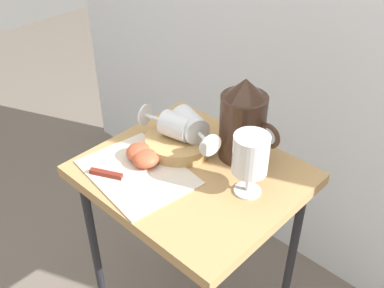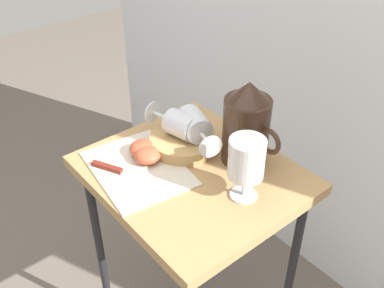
{
  "view_description": "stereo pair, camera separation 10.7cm",
  "coord_description": "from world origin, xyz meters",
  "px_view_note": "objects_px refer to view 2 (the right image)",
  "views": [
    {
      "loc": [
        0.6,
        -0.63,
        1.41
      ],
      "look_at": [
        0.0,
        0.0,
        0.79
      ],
      "focal_mm": 42.18,
      "sensor_mm": 36.0,
      "label": 1
    },
    {
      "loc": [
        0.67,
        -0.55,
        1.41
      ],
      "look_at": [
        0.0,
        0.0,
        0.79
      ],
      "focal_mm": 42.18,
      "sensor_mm": 36.0,
      "label": 2
    }
  ],
  "objects_px": {
    "wine_glass_tipped_far": "(180,124)",
    "apple_half_right": "(148,155)",
    "basket_tray": "(183,142)",
    "pitcher": "(246,129)",
    "table": "(192,194)",
    "wine_glass_upright": "(246,161)",
    "knife": "(120,171)",
    "wine_glass_tipped_near": "(195,125)",
    "apple_half_left": "(143,148)"
  },
  "relations": [
    {
      "from": "wine_glass_tipped_far",
      "to": "apple_half_right",
      "type": "xyz_separation_m",
      "value": [
        0.0,
        -0.11,
        -0.05
      ]
    },
    {
      "from": "basket_tray",
      "to": "pitcher",
      "type": "bearing_deg",
      "value": 33.04
    },
    {
      "from": "table",
      "to": "wine_glass_tipped_far",
      "type": "relative_size",
      "value": 4.63
    },
    {
      "from": "wine_glass_upright",
      "to": "knife",
      "type": "height_order",
      "value": "wine_glass_upright"
    },
    {
      "from": "table",
      "to": "wine_glass_upright",
      "type": "xyz_separation_m",
      "value": [
        0.15,
        0.03,
        0.18
      ]
    },
    {
      "from": "wine_glass_upright",
      "to": "apple_half_right",
      "type": "distance_m",
      "value": 0.27
    },
    {
      "from": "wine_glass_tipped_near",
      "to": "apple_half_left",
      "type": "bearing_deg",
      "value": -114.31
    },
    {
      "from": "table",
      "to": "knife",
      "type": "height_order",
      "value": "knife"
    },
    {
      "from": "pitcher",
      "to": "knife",
      "type": "distance_m",
      "value": 0.33
    },
    {
      "from": "apple_half_left",
      "to": "apple_half_right",
      "type": "bearing_deg",
      "value": -11.76
    },
    {
      "from": "basket_tray",
      "to": "apple_half_left",
      "type": "distance_m",
      "value": 0.11
    },
    {
      "from": "table",
      "to": "pitcher",
      "type": "distance_m",
      "value": 0.22
    },
    {
      "from": "wine_glass_upright",
      "to": "apple_half_left",
      "type": "height_order",
      "value": "wine_glass_upright"
    },
    {
      "from": "wine_glass_tipped_far",
      "to": "apple_half_right",
      "type": "relative_size",
      "value": 2.24
    },
    {
      "from": "basket_tray",
      "to": "knife",
      "type": "bearing_deg",
      "value": -93.2
    },
    {
      "from": "basket_tray",
      "to": "wine_glass_tipped_near",
      "type": "distance_m",
      "value": 0.06
    },
    {
      "from": "pitcher",
      "to": "wine_glass_tipped_near",
      "type": "height_order",
      "value": "pitcher"
    },
    {
      "from": "wine_glass_tipped_far",
      "to": "apple_half_right",
      "type": "distance_m",
      "value": 0.12
    },
    {
      "from": "wine_glass_upright",
      "to": "wine_glass_tipped_far",
      "type": "bearing_deg",
      "value": 177.79
    },
    {
      "from": "wine_glass_upright",
      "to": "apple_half_left",
      "type": "distance_m",
      "value": 0.3
    },
    {
      "from": "apple_half_right",
      "to": "table",
      "type": "bearing_deg",
      "value": 34.33
    },
    {
      "from": "wine_glass_upright",
      "to": "wine_glass_tipped_far",
      "type": "relative_size",
      "value": 1.02
    },
    {
      "from": "basket_tray",
      "to": "pitcher",
      "type": "distance_m",
      "value": 0.18
    },
    {
      "from": "wine_glass_tipped_far",
      "to": "knife",
      "type": "relative_size",
      "value": 0.73
    },
    {
      "from": "table",
      "to": "basket_tray",
      "type": "bearing_deg",
      "value": 153.65
    },
    {
      "from": "wine_glass_upright",
      "to": "basket_tray",
      "type": "bearing_deg",
      "value": 176.98
    },
    {
      "from": "pitcher",
      "to": "wine_glass_tipped_far",
      "type": "height_order",
      "value": "pitcher"
    },
    {
      "from": "pitcher",
      "to": "wine_glass_tipped_near",
      "type": "relative_size",
      "value": 1.32
    },
    {
      "from": "wine_glass_tipped_near",
      "to": "knife",
      "type": "xyz_separation_m",
      "value": [
        -0.03,
        -0.21,
        -0.06
      ]
    },
    {
      "from": "knife",
      "to": "basket_tray",
      "type": "bearing_deg",
      "value": 86.8
    },
    {
      "from": "apple_half_right",
      "to": "knife",
      "type": "xyz_separation_m",
      "value": [
        -0.0,
        -0.08,
        -0.01
      ]
    },
    {
      "from": "wine_glass_tipped_near",
      "to": "wine_glass_tipped_far",
      "type": "height_order",
      "value": "wine_glass_tipped_near"
    },
    {
      "from": "apple_half_left",
      "to": "wine_glass_tipped_far",
      "type": "bearing_deg",
      "value": 74.48
    },
    {
      "from": "apple_half_right",
      "to": "basket_tray",
      "type": "bearing_deg",
      "value": 86.77
    },
    {
      "from": "pitcher",
      "to": "knife",
      "type": "bearing_deg",
      "value": -117.84
    },
    {
      "from": "pitcher",
      "to": "wine_glass_tipped_near",
      "type": "distance_m",
      "value": 0.14
    },
    {
      "from": "table",
      "to": "wine_glass_tipped_near",
      "type": "bearing_deg",
      "value": 136.18
    },
    {
      "from": "basket_tray",
      "to": "wine_glass_tipped_far",
      "type": "relative_size",
      "value": 1.17
    },
    {
      "from": "basket_tray",
      "to": "apple_half_left",
      "type": "bearing_deg",
      "value": -110.03
    },
    {
      "from": "apple_half_right",
      "to": "knife",
      "type": "distance_m",
      "value": 0.08
    },
    {
      "from": "pitcher",
      "to": "apple_half_left",
      "type": "bearing_deg",
      "value": -132.22
    },
    {
      "from": "wine_glass_tipped_far",
      "to": "knife",
      "type": "xyz_separation_m",
      "value": [
        -0.0,
        -0.19,
        -0.06
      ]
    },
    {
      "from": "pitcher",
      "to": "wine_glass_upright",
      "type": "height_order",
      "value": "pitcher"
    },
    {
      "from": "wine_glass_tipped_near",
      "to": "apple_half_right",
      "type": "distance_m",
      "value": 0.14
    },
    {
      "from": "pitcher",
      "to": "apple_half_left",
      "type": "xyz_separation_m",
      "value": [
        -0.18,
        -0.19,
        -0.07
      ]
    },
    {
      "from": "wine_glass_tipped_near",
      "to": "knife",
      "type": "bearing_deg",
      "value": -98.02
    },
    {
      "from": "pitcher",
      "to": "table",
      "type": "bearing_deg",
      "value": -109.48
    },
    {
      "from": "wine_glass_upright",
      "to": "wine_glass_tipped_near",
      "type": "height_order",
      "value": "wine_glass_upright"
    },
    {
      "from": "wine_glass_upright",
      "to": "wine_glass_tipped_far",
      "type": "xyz_separation_m",
      "value": [
        -0.25,
        0.01,
        -0.03
      ]
    },
    {
      "from": "table",
      "to": "apple_half_right",
      "type": "distance_m",
      "value": 0.16
    }
  ]
}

